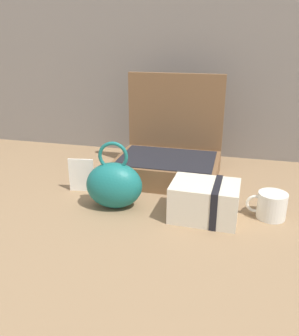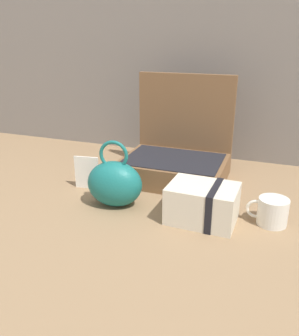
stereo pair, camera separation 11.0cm
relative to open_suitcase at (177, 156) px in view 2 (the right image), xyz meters
The scene contains 6 objects.
ground_plane 0.27m from the open_suitcase, 93.64° to the right, with size 6.00×6.00×0.00m, color #8C6D4C.
open_suitcase is the anchor object (origin of this frame).
teal_pouch_handbag 0.33m from the open_suitcase, 110.74° to the right, with size 0.19×0.14×0.22m.
cream_toiletry_bag 0.36m from the open_suitcase, 60.78° to the right, with size 0.20×0.15×0.12m.
coffee_mug 0.45m from the open_suitcase, 35.79° to the right, with size 0.12×0.09×0.08m.
info_card_left 0.35m from the open_suitcase, 141.07° to the right, with size 0.09×0.01×0.12m, color white.
Camera 2 is at (0.36, -0.98, 0.52)m, focal length 37.66 mm.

